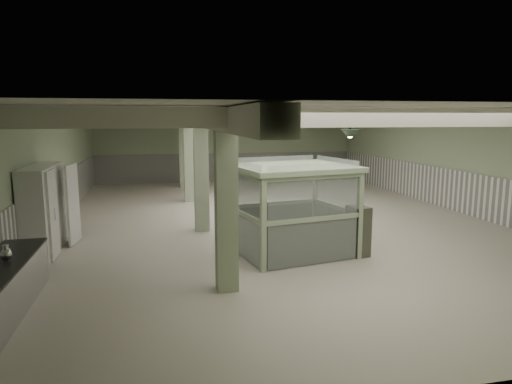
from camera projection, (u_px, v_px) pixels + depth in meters
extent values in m
plane|color=beige|center=(273.00, 219.00, 15.51)|extent=(20.00, 20.00, 0.00)
cube|color=silver|center=(273.00, 112.00, 14.93)|extent=(14.00, 20.00, 0.02)
cube|color=#9FAF8C|center=(227.00, 148.00, 24.86)|extent=(14.00, 0.02, 3.60)
cube|color=#9FAF8C|center=(477.00, 251.00, 5.58)|extent=(14.00, 0.02, 3.60)
cube|color=#9FAF8C|center=(49.00, 172.00, 13.74)|extent=(0.02, 20.00, 3.60)
cube|color=#9FAF8C|center=(458.00, 162.00, 16.70)|extent=(0.02, 20.00, 3.60)
cube|color=white|center=(52.00, 206.00, 13.92)|extent=(0.05, 19.90, 1.50)
cube|color=white|center=(455.00, 191.00, 16.86)|extent=(0.05, 19.90, 1.50)
cube|color=white|center=(228.00, 167.00, 25.01)|extent=(13.90, 0.05, 1.50)
cube|color=white|center=(197.00, 119.00, 14.44)|extent=(0.45, 19.90, 0.40)
cube|color=white|center=(384.00, 118.00, 7.73)|extent=(13.90, 0.35, 0.32)
cube|color=white|center=(330.00, 118.00, 10.14)|extent=(13.90, 0.35, 0.32)
cube|color=white|center=(296.00, 118.00, 12.55)|extent=(13.90, 0.35, 0.32)
cube|color=white|center=(273.00, 118.00, 14.96)|extent=(13.90, 0.35, 0.32)
cube|color=white|center=(257.00, 118.00, 17.37)|extent=(13.90, 0.35, 0.32)
cube|color=white|center=(245.00, 118.00, 19.78)|extent=(13.90, 0.35, 0.32)
cube|color=white|center=(235.00, 118.00, 22.19)|extent=(13.90, 0.35, 0.32)
cube|color=#A4B390|center=(226.00, 201.00, 8.91)|extent=(0.42, 0.42, 3.60)
cube|color=#A4B390|center=(201.00, 172.00, 13.73)|extent=(0.42, 0.42, 3.60)
cube|color=#A4B390|center=(189.00, 158.00, 18.55)|extent=(0.42, 0.42, 3.60)
cube|color=#A4B390|center=(183.00, 151.00, 22.40)|extent=(0.42, 0.42, 3.60)
cone|color=#314131|center=(350.00, 134.00, 10.30)|extent=(0.44, 0.44, 0.22)
cone|color=#314131|center=(284.00, 129.00, 15.61)|extent=(0.44, 0.44, 0.22)
cone|color=#314131|center=(253.00, 126.00, 20.43)|extent=(0.44, 0.44, 0.22)
cube|color=silver|center=(43.00, 209.00, 11.55)|extent=(0.62, 2.46, 2.26)
cube|color=silver|center=(53.00, 213.00, 11.08)|extent=(0.06, 0.92, 2.16)
cube|color=silver|center=(68.00, 204.00, 12.29)|extent=(0.18, 0.92, 2.16)
cube|color=silver|center=(55.00, 213.00, 11.09)|extent=(0.02, 0.05, 0.30)
cube|color=silver|center=(64.00, 204.00, 12.18)|extent=(0.02, 0.05, 0.30)
cube|color=#A4BA94|center=(263.00, 226.00, 10.04)|extent=(0.14, 0.14, 2.13)
cube|color=#A4BA94|center=(230.00, 208.00, 11.98)|extent=(0.14, 0.14, 2.13)
cube|color=#A4BA94|center=(360.00, 216.00, 11.03)|extent=(0.14, 0.14, 2.13)
cube|color=#A4BA94|center=(315.00, 201.00, 12.96)|extent=(0.14, 0.14, 2.13)
cube|color=#A4BA94|center=(293.00, 168.00, 11.32)|extent=(3.20, 2.86, 0.12)
cube|color=silver|center=(313.00, 242.00, 10.62)|extent=(2.33, 0.50, 1.05)
cube|color=silver|center=(314.00, 190.00, 10.42)|extent=(2.33, 0.50, 1.22)
cube|color=silver|center=(274.00, 223.00, 12.55)|extent=(2.33, 0.50, 1.05)
cube|color=silver|center=(274.00, 179.00, 12.35)|extent=(2.33, 0.50, 1.22)
cube|color=silver|center=(245.00, 237.00, 11.09)|extent=(0.42, 1.91, 1.05)
cube|color=silver|center=(245.00, 187.00, 10.89)|extent=(0.42, 1.91, 1.22)
cube|color=silver|center=(335.00, 227.00, 12.08)|extent=(0.42, 1.91, 1.05)
cube|color=silver|center=(336.00, 181.00, 11.88)|extent=(0.42, 1.91, 1.22)
cube|color=#515647|center=(358.00, 231.00, 11.37)|extent=(0.51, 0.64, 1.25)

